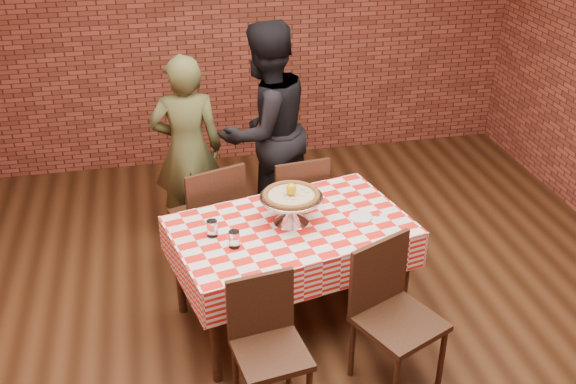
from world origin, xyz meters
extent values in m
plane|color=black|center=(0.00, 0.00, 0.00)|extent=(6.00, 6.00, 0.00)
plane|color=brown|center=(0.00, 3.00, 1.45)|extent=(5.50, 0.00, 5.50)
cube|color=#3F2415|center=(-0.07, 0.34, 0.38)|extent=(1.67, 1.21, 0.75)
cylinder|color=beige|center=(-0.06, 0.38, 0.95)|extent=(0.51, 0.51, 0.03)
ellipsoid|color=yellow|center=(-0.06, 0.38, 1.00)|extent=(0.09, 0.09, 0.09)
cylinder|color=white|center=(-0.47, 0.16, 0.81)|extent=(0.08, 0.08, 0.11)
cylinder|color=white|center=(-0.59, 0.31, 0.81)|extent=(0.08, 0.08, 0.11)
cylinder|color=white|center=(0.40, 0.33, 0.76)|extent=(0.19, 0.19, 0.01)
cube|color=white|center=(0.49, 0.30, 0.76)|extent=(0.06, 0.06, 0.00)
cube|color=white|center=(0.56, 0.33, 0.76)|extent=(0.05, 0.04, 0.00)
cube|color=silver|center=(-0.11, 0.65, 0.82)|extent=(0.09, 0.08, 0.12)
imported|color=#4B502C|center=(-0.65, 1.58, 0.78)|extent=(0.58, 0.39, 1.57)
imported|color=black|center=(-0.01, 1.59, 0.89)|extent=(1.08, 1.01, 1.78)
camera|label=1|loc=(-0.86, -3.27, 3.03)|focal=41.41mm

